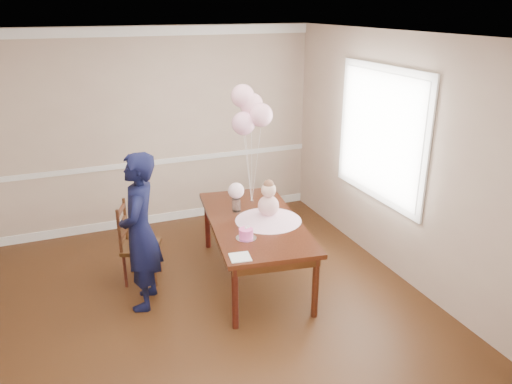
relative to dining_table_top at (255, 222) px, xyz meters
The scene contains 47 objects.
floor 1.11m from the dining_table_top, 141.90° to the right, with size 4.50×5.00×0.00m, color black.
ceiling 2.18m from the dining_table_top, 141.90° to the right, with size 4.50×5.00×0.02m, color white.
wall_back 2.18m from the dining_table_top, 109.12° to the left, with size 4.50×0.02×2.70m, color tan.
wall_front 3.18m from the dining_table_top, 102.66° to the right, with size 4.50×0.02×2.70m, color tan.
wall_right 1.78m from the dining_table_top, 18.81° to the right, with size 0.02×5.00×2.70m, color tan.
chair_rail_trim 2.08m from the dining_table_top, 109.21° to the left, with size 4.50×0.02×0.07m, color white.
crown_molding 2.83m from the dining_table_top, 109.21° to the left, with size 4.50×0.02×0.12m, color white.
baseboard_trim 2.17m from the dining_table_top, 109.21° to the left, with size 4.50×0.02×0.12m, color white.
window_frame 1.77m from the dining_table_top, ahead, with size 0.02×1.66×1.56m, color white.
window_blinds 1.75m from the dining_table_top, ahead, with size 0.01×1.50×1.40m, color white.
dining_table_top is the anchor object (origin of this frame).
table_apron 0.07m from the dining_table_top, ahead, with size 0.87×1.83×0.10m, color black.
table_leg_fl 1.04m from the dining_table_top, 122.75° to the right, with size 0.07×0.07×0.67m, color black.
table_leg_fr 1.04m from the dining_table_top, 73.68° to the right, with size 0.07×0.07×0.67m, color black.
table_leg_bl 1.04m from the dining_table_top, 106.32° to the left, with size 0.07×0.07×0.67m, color black.
table_leg_br 1.04m from the dining_table_top, 57.25° to the left, with size 0.07×0.07×0.67m, color black.
baby_skirt 0.17m from the dining_table_top, 26.65° to the right, with size 0.73×0.73×0.10m, color #FBB9D8.
baby_torso 0.25m from the dining_table_top, 26.65° to the right, with size 0.23×0.23×0.23m, color pink.
baby_head 0.41m from the dining_table_top, 26.65° to the right, with size 0.16×0.16×0.16m, color beige.
baby_hair 0.46m from the dining_table_top, 26.65° to the right, with size 0.12×0.12×0.12m, color brown.
cake_platter 0.48m from the dining_table_top, 122.18° to the right, with size 0.21×0.21×0.01m, color #B4B5B8.
birthday_cake 0.48m from the dining_table_top, 122.18° to the right, with size 0.14×0.14×0.10m, color #FF50B2.
cake_flower_a 0.50m from the dining_table_top, 122.18° to the right, with size 0.03×0.03×0.03m, color white.
cake_flower_b 0.47m from the dining_table_top, 119.78° to the right, with size 0.03×0.03×0.03m, color white.
rose_vase_near 0.34m from the dining_table_top, 108.35° to the left, with size 0.10×0.10×0.15m, color silver.
roses_near 0.42m from the dining_table_top, 108.35° to the left, with size 0.18×0.18×0.18m, color #FAD2DD.
napkin 0.89m from the dining_table_top, 120.59° to the right, with size 0.19×0.19×0.01m, color white.
balloon_weight 0.54m from the dining_table_top, 71.48° to the left, with size 0.04×0.04×0.02m, color silver.
balloon_a 1.12m from the dining_table_top, 81.79° to the left, with size 0.27×0.27×0.27m, color #F1ABCA.
balloon_b 1.20m from the dining_table_top, 59.99° to the left, with size 0.27×0.27×0.27m, color #FFB4CB.
balloon_c 1.34m from the dining_table_top, 71.33° to the left, with size 0.27×0.27×0.27m, color #F6AEC1.
balloon_d 1.43m from the dining_table_top, 80.08° to the left, with size 0.27×0.27×0.27m, color #FFB4CB.
balloon_ribbon_a 0.69m from the dining_table_top, 76.59° to the left, with size 0.00×0.00×0.81m, color white.
balloon_ribbon_b 0.72m from the dining_table_top, 65.84° to the left, with size 0.00×0.00×0.91m, color white.
balloon_ribbon_c 0.79m from the dining_table_top, 71.40° to the left, with size 0.00×0.00×1.00m, color white.
balloon_ribbon_d 0.83m from the dining_table_top, 76.17° to the left, with size 0.00×0.00×1.10m, color white.
dining_chair_seat 1.30m from the dining_table_top, 159.80° to the left, with size 0.40×0.40×0.05m, color #3C2310.
chair_leg_fl 1.53m from the dining_table_top, 166.40° to the left, with size 0.04×0.04×0.39m, color #35130E.
chair_leg_fr 1.22m from the dining_table_top, 168.15° to the left, with size 0.04×0.04×0.39m, color #381D0F.
chair_leg_bl 1.53m from the dining_table_top, 153.35° to the left, with size 0.04×0.04×0.39m, color #3C2210.
chair_leg_br 1.23m from the dining_table_top, 151.28° to the left, with size 0.04×0.04×0.39m, color #3B1B10.
chair_back_post_l 1.46m from the dining_table_top, 166.32° to the left, with size 0.04×0.04×0.51m, color #34190E.
chair_back_post_r 1.46m from the dining_table_top, 153.44° to the left, with size 0.04×0.04×0.51m, color #391F0F.
chair_slat_low 1.46m from the dining_table_top, 159.87° to the left, with size 0.03×0.36×0.05m, color #391D0F.
chair_slat_mid 1.45m from the dining_table_top, 159.87° to the left, with size 0.03×0.36×0.05m, color #3C1F10.
chair_slat_top 1.46m from the dining_table_top, 159.87° to the left, with size 0.03×0.36×0.05m, color #3C1C10.
woman 1.26m from the dining_table_top, behind, with size 0.60×0.40×1.64m, color black.
Camera 1 is at (-1.19, -4.14, 2.96)m, focal length 35.00 mm.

